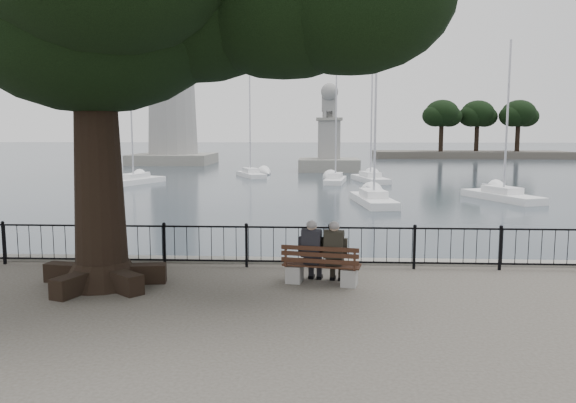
# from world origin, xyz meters

# --- Properties ---
(harbor) EXTENTS (260.00, 260.00, 1.20)m
(harbor) POSITION_xyz_m (0.00, 3.00, -0.50)
(harbor) COLOR slate
(harbor) RESTS_ON ground
(railing) EXTENTS (22.06, 0.06, 1.00)m
(railing) POSITION_xyz_m (0.00, 2.50, 0.56)
(railing) COLOR black
(railing) RESTS_ON ground
(bench) EXTENTS (1.72, 0.80, 0.87)m
(bench) POSITION_xyz_m (0.79, 1.05, 0.30)
(bench) COLOR gray
(bench) RESTS_ON ground
(person_left) EXTENTS (0.47, 0.73, 1.38)m
(person_left) POSITION_xyz_m (0.60, 1.18, 0.64)
(person_left) COLOR black
(person_left) RESTS_ON ground
(person_right) EXTENTS (0.47, 0.73, 1.38)m
(person_right) POSITION_xyz_m (1.07, 1.09, 0.64)
(person_right) COLOR black
(person_right) RESTS_ON ground
(lighthouse) EXTENTS (10.08, 10.08, 30.82)m
(lighthouse) POSITION_xyz_m (-18.00, 62.00, 11.99)
(lighthouse) COLOR slate
(lighthouse) RESTS_ON ground
(lion_monument) EXTENTS (6.40, 6.40, 9.34)m
(lion_monument) POSITION_xyz_m (2.00, 49.92, 1.37)
(lion_monument) COLOR slate
(lion_monument) RESTS_ON ground
(sailboat_c) EXTENTS (2.42, 6.15, 11.60)m
(sailboat_c) POSITION_xyz_m (4.02, 22.17, -0.68)
(sailboat_c) COLOR white
(sailboat_c) RESTS_ON ground
(sailboat_d) EXTENTS (3.78, 6.26, 9.91)m
(sailboat_d) POSITION_xyz_m (12.18, 24.50, -0.71)
(sailboat_d) COLOR white
(sailboat_d) RESTS_ON ground
(sailboat_e) EXTENTS (3.76, 6.22, 13.93)m
(sailboat_e) POSITION_xyz_m (-14.04, 33.98, -0.62)
(sailboat_e) COLOR white
(sailboat_e) RESTS_ON ground
(sailboat_f) EXTENTS (2.11, 5.37, 10.84)m
(sailboat_f) POSITION_xyz_m (2.25, 35.82, -0.68)
(sailboat_f) COLOR white
(sailboat_f) RESTS_ON ground
(sailboat_g) EXTENTS (2.95, 6.27, 11.06)m
(sailboat_g) POSITION_xyz_m (5.22, 36.91, -0.69)
(sailboat_g) COLOR white
(sailboat_g) RESTS_ON ground
(sailboat_h) EXTENTS (3.43, 5.50, 13.33)m
(sailboat_h) POSITION_xyz_m (-5.47, 41.53, -0.61)
(sailboat_h) COLOR white
(sailboat_h) RESTS_ON ground
(far_shore) EXTENTS (30.00, 8.60, 9.18)m
(far_shore) POSITION_xyz_m (25.54, 79.46, 3.00)
(far_shore) COLOR #423D36
(far_shore) RESTS_ON ground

